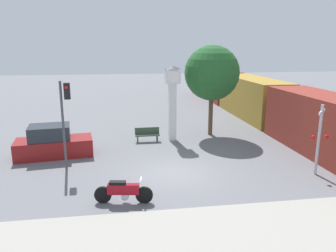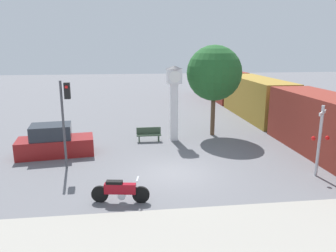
{
  "view_description": "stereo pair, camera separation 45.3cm",
  "coord_description": "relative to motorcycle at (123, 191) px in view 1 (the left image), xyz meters",
  "views": [
    {
      "loc": [
        -2.64,
        -14.91,
        6.11
      ],
      "look_at": [
        -0.04,
        1.96,
        1.93
      ],
      "focal_mm": 35.0,
      "sensor_mm": 36.0,
      "label": 1
    },
    {
      "loc": [
        -2.19,
        -14.97,
        6.11
      ],
      "look_at": [
        -0.04,
        1.96,
        1.93
      ],
      "focal_mm": 35.0,
      "sensor_mm": 36.0,
      "label": 2
    }
  ],
  "objects": [
    {
      "name": "ground_plane",
      "position": [
        2.57,
        2.77,
        -0.5
      ],
      "size": [
        120.0,
        120.0,
        0.0
      ],
      "primitive_type": "plane",
      "color": "slate"
    },
    {
      "name": "motorcycle",
      "position": [
        0.0,
        0.0,
        0.0
      ],
      "size": [
        2.33,
        0.61,
        1.03
      ],
      "rotation": [
        0.0,
        0.0,
        -0.16
      ],
      "color": "black",
      "rests_on": "ground_plane"
    },
    {
      "name": "clock_tower",
      "position": [
        3.42,
        8.69,
        2.73
      ],
      "size": [
        1.11,
        1.11,
        4.9
      ],
      "color": "white",
      "rests_on": "ground_plane"
    },
    {
      "name": "freight_train",
      "position": [
        11.66,
        14.98,
        1.2
      ],
      "size": [
        2.8,
        31.49,
        3.4
      ],
      "color": "maroon",
      "rests_on": "ground_plane"
    },
    {
      "name": "traffic_light",
      "position": [
        -2.67,
        4.24,
        2.58
      ],
      "size": [
        0.5,
        0.35,
        4.49
      ],
      "color": "#47474C",
      "rests_on": "ground_plane"
    },
    {
      "name": "railroad_crossing_signal",
      "position": [
        9.36,
        1.63,
        1.4
      ],
      "size": [
        0.9,
        0.82,
        3.45
      ],
      "color": "#B7B7BC",
      "rests_on": "ground_plane"
    },
    {
      "name": "street_tree",
      "position": [
        6.31,
        9.62,
        3.82
      ],
      "size": [
        3.75,
        3.75,
        6.21
      ],
      "color": "brown",
      "rests_on": "ground_plane"
    },
    {
      "name": "bench",
      "position": [
        1.74,
        8.54,
        -0.01
      ],
      "size": [
        1.6,
        0.44,
        0.92
      ],
      "color": "#384C38",
      "rests_on": "ground_plane"
    },
    {
      "name": "parked_car",
      "position": [
        -3.81,
        6.44,
        0.25
      ],
      "size": [
        4.39,
        2.31,
        1.8
      ],
      "rotation": [
        0.0,
        0.0,
        0.12
      ],
      "color": "maroon",
      "rests_on": "ground_plane"
    }
  ]
}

